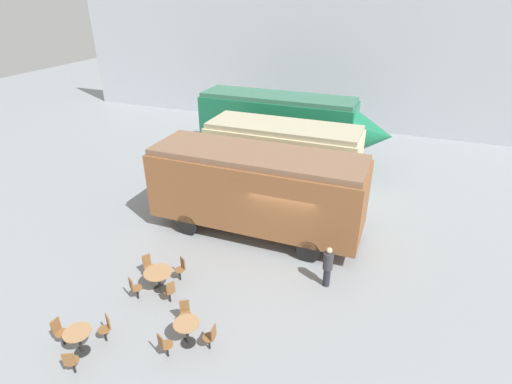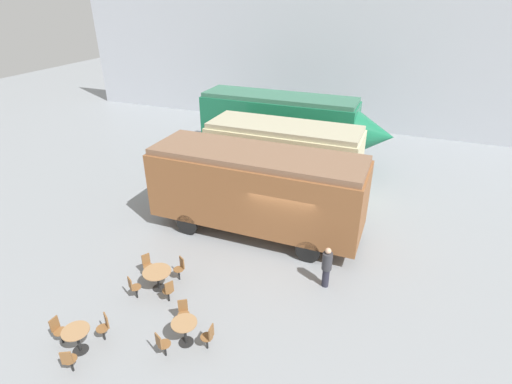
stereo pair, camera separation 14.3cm
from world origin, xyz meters
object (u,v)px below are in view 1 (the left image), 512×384
(streamlined_locomotive, at_px, (290,124))
(passenger_coach_wooden, at_px, (257,187))
(visitor_person, at_px, (328,266))
(cafe_table_near, at_px, (78,337))
(cafe_table_far, at_px, (187,328))
(passenger_coach_vintage, at_px, (283,153))
(cafe_table_mid, at_px, (158,275))
(cafe_chair_0, at_px, (59,330))

(streamlined_locomotive, height_order, passenger_coach_wooden, streamlined_locomotive)
(streamlined_locomotive, relative_size, visitor_person, 7.04)
(cafe_table_near, height_order, cafe_table_far, cafe_table_far)
(passenger_coach_vintage, distance_m, cafe_table_near, 12.08)
(passenger_coach_vintage, bearing_deg, cafe_table_mid, -100.08)
(visitor_person, bearing_deg, passenger_coach_vintage, 119.47)
(passenger_coach_wooden, height_order, cafe_chair_0, passenger_coach_wooden)
(streamlined_locomotive, bearing_deg, passenger_coach_vintage, -78.01)
(passenger_coach_wooden, xyz_separation_m, cafe_table_near, (-2.33, -7.71, -1.47))
(streamlined_locomotive, height_order, cafe_table_mid, streamlined_locomotive)
(streamlined_locomotive, bearing_deg, cafe_chair_0, -97.30)
(passenger_coach_vintage, bearing_deg, streamlined_locomotive, 101.99)
(visitor_person, bearing_deg, cafe_table_far, -129.01)
(cafe_table_far, distance_m, cafe_chair_0, 3.63)
(cafe_table_mid, bearing_deg, streamlined_locomotive, 86.86)
(streamlined_locomotive, height_order, passenger_coach_vintage, streamlined_locomotive)
(passenger_coach_wooden, height_order, visitor_person, passenger_coach_wooden)
(cafe_table_mid, bearing_deg, cafe_table_far, -39.56)
(cafe_table_far, distance_m, visitor_person, 5.06)
(cafe_table_near, bearing_deg, cafe_chair_0, 177.13)
(streamlined_locomotive, distance_m, cafe_table_far, 14.64)
(cafe_table_far, relative_size, visitor_person, 0.50)
(cafe_table_near, bearing_deg, passenger_coach_wooden, 73.17)
(passenger_coach_wooden, xyz_separation_m, visitor_person, (3.49, -2.43, -1.21))
(passenger_coach_wooden, distance_m, cafe_table_mid, 5.19)
(cafe_chair_0, relative_size, visitor_person, 0.56)
(cafe_table_near, height_order, cafe_table_mid, cafe_table_near)
(cafe_table_near, xyz_separation_m, visitor_person, (5.82, 5.28, 0.26))
(cafe_table_far, bearing_deg, cafe_table_near, -152.94)
(passenger_coach_wooden, bearing_deg, cafe_chair_0, -111.89)
(cafe_table_near, distance_m, cafe_table_mid, 3.11)
(cafe_table_mid, height_order, visitor_person, visitor_person)
(cafe_table_near, bearing_deg, cafe_table_far, 27.06)
(passenger_coach_vintage, relative_size, cafe_table_far, 9.49)
(passenger_coach_wooden, distance_m, visitor_person, 4.42)
(cafe_table_mid, relative_size, cafe_chair_0, 1.10)
(cafe_table_near, relative_size, visitor_person, 0.49)
(cafe_chair_0, bearing_deg, visitor_person, 41.44)
(cafe_table_near, xyz_separation_m, cafe_chair_0, (-0.75, 0.04, -0.06))
(passenger_coach_vintage, distance_m, visitor_person, 7.59)
(streamlined_locomotive, relative_size, passenger_coach_wooden, 1.28)
(passenger_coach_wooden, bearing_deg, cafe_table_far, -87.26)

